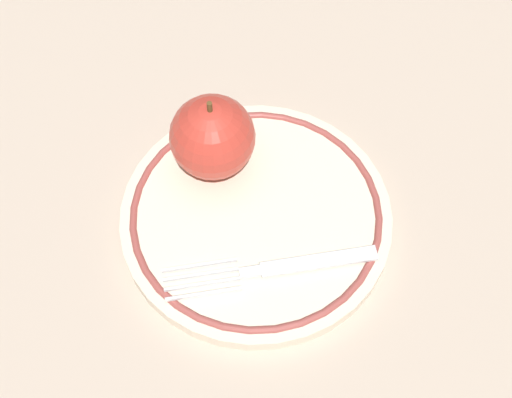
# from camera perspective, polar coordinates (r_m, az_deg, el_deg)

# --- Properties ---
(ground_plane) EXTENTS (2.00, 2.00, 0.00)m
(ground_plane) POSITION_cam_1_polar(r_m,az_deg,el_deg) (0.59, 1.23, -0.92)
(ground_plane) COLOR #BCA694
(plate) EXTENTS (0.22, 0.22, 0.02)m
(plate) POSITION_cam_1_polar(r_m,az_deg,el_deg) (0.58, -0.00, -1.41)
(plate) COLOR beige
(plate) RESTS_ON ground_plane
(apple_red_whole) EXTENTS (0.07, 0.07, 0.08)m
(apple_red_whole) POSITION_cam_1_polar(r_m,az_deg,el_deg) (0.57, -3.51, 4.97)
(apple_red_whole) COLOR red
(apple_red_whole) RESTS_ON plate
(fork) EXTENTS (0.17, 0.05, 0.00)m
(fork) POSITION_cam_1_polar(r_m,az_deg,el_deg) (0.55, 1.73, -5.52)
(fork) COLOR silver
(fork) RESTS_ON plate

